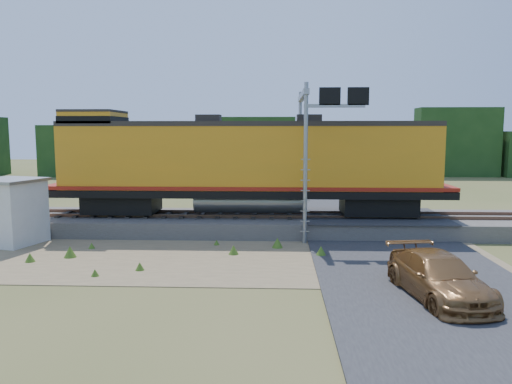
{
  "coord_description": "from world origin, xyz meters",
  "views": [
    {
      "loc": [
        2.07,
        -19.3,
        5.13
      ],
      "look_at": [
        1.12,
        3.0,
        2.4
      ],
      "focal_mm": 35.0,
      "sensor_mm": 36.0,
      "label": 1
    }
  ],
  "objects_px": {
    "shed": "(11,211)",
    "signal_gantry": "(311,125)",
    "car": "(439,277)",
    "locomotive": "(243,163)"
  },
  "relations": [
    {
      "from": "locomotive",
      "to": "car",
      "type": "relative_size",
      "value": 4.27
    },
    {
      "from": "signal_gantry",
      "to": "car",
      "type": "xyz_separation_m",
      "value": [
        3.33,
        -9.54,
        -4.76
      ]
    },
    {
      "from": "locomotive",
      "to": "shed",
      "type": "bearing_deg",
      "value": -161.52
    },
    {
      "from": "shed",
      "to": "car",
      "type": "distance_m",
      "value": 18.37
    },
    {
      "from": "locomotive",
      "to": "car",
      "type": "bearing_deg",
      "value": -56.64
    },
    {
      "from": "signal_gantry",
      "to": "car",
      "type": "height_order",
      "value": "signal_gantry"
    },
    {
      "from": "locomotive",
      "to": "car",
      "type": "distance_m",
      "value": 12.56
    },
    {
      "from": "shed",
      "to": "signal_gantry",
      "type": "xyz_separation_m",
      "value": [
        13.73,
        2.78,
        3.93
      ]
    },
    {
      "from": "shed",
      "to": "car",
      "type": "xyz_separation_m",
      "value": [
        17.06,
        -6.76,
        -0.83
      ]
    },
    {
      "from": "signal_gantry",
      "to": "car",
      "type": "distance_m",
      "value": 11.17
    }
  ]
}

